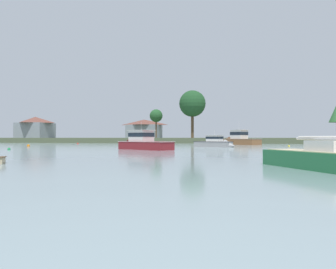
{
  "coord_description": "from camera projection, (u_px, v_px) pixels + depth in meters",
  "views": [
    {
      "loc": [
        13.07,
        -8.97,
        1.53
      ],
      "look_at": [
        4.03,
        34.32,
        1.96
      ],
      "focal_mm": 32.93,
      "sensor_mm": 36.0,
      "label": 1
    }
  ],
  "objects": [
    {
      "name": "cruiser_wood",
      "position": [
        237.0,
        141.0,
        66.73
      ],
      "size": [
        9.37,
        8.9,
        6.06
      ],
      "color": "brown",
      "rests_on": "ground"
    },
    {
      "name": "shore_tree_far_left",
      "position": [
        156.0,
        116.0,
        92.08
      ],
      "size": [
        3.86,
        3.86,
        8.55
      ],
      "color": "brown",
      "rests_on": "far_shore_bank"
    },
    {
      "name": "mooring_buoy_green",
      "position": [
        9.0,
        149.0,
        38.74
      ],
      "size": [
        0.36,
        0.36,
        0.41
      ],
      "color": "#1E8C47",
      "rests_on": "ground"
    },
    {
      "name": "mooring_buoy_red",
      "position": [
        78.0,
        144.0,
        73.79
      ],
      "size": [
        0.39,
        0.39,
        0.44
      ],
      "color": "red",
      "rests_on": "ground"
    },
    {
      "name": "mooring_buoy_orange",
      "position": [
        28.0,
        146.0,
        53.4
      ],
      "size": [
        0.5,
        0.5,
        0.55
      ],
      "color": "orange",
      "rests_on": "ground"
    },
    {
      "name": "cruiser_grey",
      "position": [
        217.0,
        144.0,
        49.62
      ],
      "size": [
        7.18,
        4.86,
        3.47
      ],
      "color": "gray",
      "rests_on": "ground"
    },
    {
      "name": "shore_tree_right_mid",
      "position": [
        192.0,
        104.0,
        84.37
      ],
      "size": [
        7.25,
        7.25,
        13.03
      ],
      "color": "brown",
      "rests_on": "far_shore_bank"
    },
    {
      "name": "dinghy_navy",
      "position": [
        309.0,
        144.0,
        65.05
      ],
      "size": [
        2.53,
        3.04,
        0.51
      ],
      "color": "navy",
      "rests_on": "ground"
    },
    {
      "name": "mooring_buoy_yellow",
      "position": [
        289.0,
        146.0,
        52.59
      ],
      "size": [
        0.34,
        0.34,
        0.39
      ],
      "color": "yellow",
      "rests_on": "ground"
    },
    {
      "name": "cottage_near_water",
      "position": [
        144.0,
        128.0,
        103.4
      ],
      "size": [
        11.66,
        8.23,
        6.12
      ],
      "color": "gray",
      "rests_on": "far_shore_bank"
    },
    {
      "name": "far_shore_bank",
      "position": [
        193.0,
        140.0,
        105.41
      ],
      "size": [
        230.75,
        54.51,
        1.43
      ],
      "primitive_type": "cube",
      "color": "#4C563D",
      "rests_on": "ground"
    },
    {
      "name": "cottage_hillside",
      "position": [
        35.0,
        127.0,
        106.1
      ],
      "size": [
        10.67,
        10.24,
        7.24
      ],
      "color": "gray",
      "rests_on": "far_shore_bank"
    },
    {
      "name": "cruiser_maroon",
      "position": [
        140.0,
        145.0,
        39.61
      ],
      "size": [
        8.78,
        6.49,
        4.41
      ],
      "color": "maroon",
      "rests_on": "ground"
    }
  ]
}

